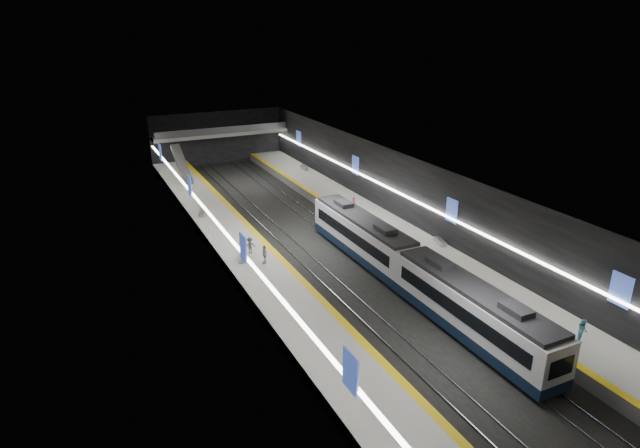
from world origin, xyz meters
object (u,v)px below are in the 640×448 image
bench_right_near (440,242)px  passenger_left_a (264,254)px  escalator (181,164)px  bench_left_near (242,258)px  passenger_right_a (354,205)px  passenger_right_b (583,330)px  train (409,267)px  bench_right_far (304,168)px  passenger_left_b (250,246)px  bench_left_far (203,212)px

bench_right_near → passenger_left_a: 16.71m
escalator → bench_left_near: size_ratio=4.99×
bench_left_near → passenger_right_a: passenger_right_a is taller
passenger_right_a → passenger_right_b: size_ratio=1.11×
bench_right_near → passenger_right_b: (-1.74, -17.17, 0.56)m
passenger_right_a → escalator: bearing=13.0°
train → passenger_right_b: train is taller
escalator → passenger_left_a: size_ratio=4.75×
escalator → passenger_right_b: size_ratio=5.10×
train → bench_right_far: size_ratio=15.82×
passenger_right_b → passenger_left_b: passenger_right_b is taller
bench_right_near → passenger_left_a: (-16.39, 3.16, 0.61)m
bench_left_far → passenger_right_b: bearing=-41.4°
bench_left_far → passenger_left_a: (1.76, -14.56, 0.59)m
bench_left_far → passenger_right_a: 16.42m
passenger_right_a → bench_right_near: bearing=176.1°
passenger_right_b → passenger_left_b: (-15.12, 22.84, -0.02)m
passenger_right_a → bench_left_near: bearing=94.8°
passenger_right_a → passenger_right_b: (1.35, -28.41, -0.09)m
bench_left_near → train: bearing=-19.6°
escalator → passenger_left_a: escalator is taller
train → passenger_left_b: (-9.86, 10.65, -0.43)m
bench_left_near → passenger_right_b: (16.30, -21.74, 0.59)m
bench_right_far → train: bearing=-94.8°
passenger_right_a → passenger_left_a: bearing=102.0°
escalator → bench_right_far: escalator is taller
escalator → train: bearing=-75.4°
passenger_left_a → passenger_left_b: size_ratio=1.10×
bench_right_far → passenger_right_a: 18.93m
train → passenger_right_a: train is taller
escalator → passenger_right_b: 52.73m
bench_right_near → passenger_right_a: size_ratio=1.07×
bench_right_near → bench_right_far: size_ratio=0.98×
passenger_left_a → bench_right_near: bearing=81.7°
bench_left_near → passenger_left_a: size_ratio=0.95×
train → bench_right_near: (7.00, 4.98, -0.97)m
train → bench_right_near: train is taller
bench_left_far → passenger_left_b: size_ratio=1.34×
escalator → passenger_left_b: bearing=-89.7°
bench_left_far → bench_right_near: size_ratio=1.10×
escalator → passenger_right_b: escalator is taller
bench_right_near → passenger_left_b: bearing=176.7°
escalator → bench_left_near: 28.78m
bench_right_near → passenger_left_b: passenger_left_b is taller
bench_right_near → passenger_right_b: passenger_right_b is taller
train → passenger_right_a: bearing=76.4°
passenger_left_b → passenger_left_a: bearing=104.6°
bench_left_far → passenger_right_b: size_ratio=1.30×
passenger_left_a → passenger_right_b: bearing=38.4°
train → passenger_left_a: train is taller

